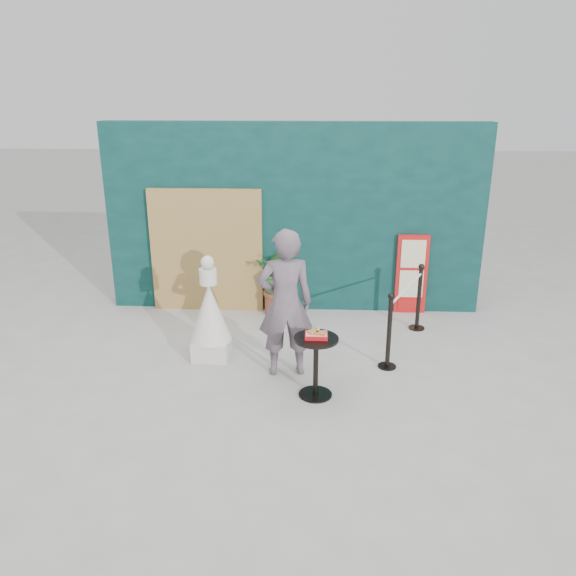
# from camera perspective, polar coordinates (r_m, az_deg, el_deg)

# --- Properties ---
(ground) EXTENTS (60.00, 60.00, 0.00)m
(ground) POSITION_cam_1_polar(r_m,az_deg,el_deg) (6.65, -0.52, -11.62)
(ground) COLOR #ADAAA5
(ground) RESTS_ON ground
(back_wall) EXTENTS (6.00, 0.30, 3.00)m
(back_wall) POSITION_cam_1_polar(r_m,az_deg,el_deg) (9.06, 0.61, 7.07)
(back_wall) COLOR #0A2D2C
(back_wall) RESTS_ON ground
(bamboo_fence) EXTENTS (1.80, 0.08, 2.00)m
(bamboo_fence) POSITION_cam_1_polar(r_m,az_deg,el_deg) (9.14, -8.28, 3.75)
(bamboo_fence) COLOR tan
(bamboo_fence) RESTS_ON ground
(woman) EXTENTS (0.75, 0.56, 1.90)m
(woman) POSITION_cam_1_polar(r_m,az_deg,el_deg) (6.93, -0.28, -1.58)
(woman) COLOR slate
(woman) RESTS_ON ground
(menu_board) EXTENTS (0.50, 0.07, 1.30)m
(menu_board) POSITION_cam_1_polar(r_m,az_deg,el_deg) (9.22, 12.43, 1.36)
(menu_board) COLOR red
(menu_board) RESTS_ON ground
(statue) EXTENTS (0.56, 0.56, 1.43)m
(statue) POSITION_cam_1_polar(r_m,az_deg,el_deg) (7.55, -7.92, -2.93)
(statue) COLOR silver
(statue) RESTS_ON ground
(cafe_table) EXTENTS (0.52, 0.52, 0.75)m
(cafe_table) POSITION_cam_1_polar(r_m,az_deg,el_deg) (6.59, 2.85, -7.05)
(cafe_table) COLOR black
(cafe_table) RESTS_ON ground
(food_basket) EXTENTS (0.26, 0.19, 0.11)m
(food_basket) POSITION_cam_1_polar(r_m,az_deg,el_deg) (6.47, 2.91, -4.75)
(food_basket) COLOR red
(food_basket) RESTS_ON cafe_table
(planter) EXTENTS (0.66, 0.57, 1.12)m
(planter) POSITION_cam_1_polar(r_m,az_deg,el_deg) (8.94, -1.14, 1.25)
(planter) COLOR brown
(planter) RESTS_ON ground
(stanchion_barrier) EXTENTS (0.84, 1.54, 1.03)m
(stanchion_barrier) POSITION_cam_1_polar(r_m,az_deg,el_deg) (7.99, 11.81, -2.60)
(stanchion_barrier) COLOR black
(stanchion_barrier) RESTS_ON ground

